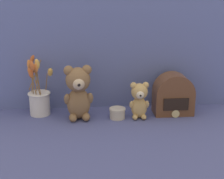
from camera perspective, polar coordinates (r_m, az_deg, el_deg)
ground_plane at (r=1.67m, az=0.05°, el=-4.79°), size 4.00×4.00×0.00m
backdrop_wall at (r=1.74m, az=-0.36°, el=7.55°), size 1.31×0.02×0.67m
teddy_bear_large at (r=1.63m, az=-5.61°, el=-0.33°), size 0.14×0.13×0.26m
teddy_bear_medium at (r=1.65m, az=4.57°, el=-1.68°), size 0.10×0.09×0.18m
flower_vase at (r=1.72m, az=-12.03°, el=-1.34°), size 0.13×0.18×0.29m
vintage_radio at (r=1.73m, az=10.14°, el=-1.12°), size 0.19×0.12×0.21m
decorative_tin_tall at (r=1.66m, az=0.90°, el=-3.94°), size 0.08×0.08×0.05m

